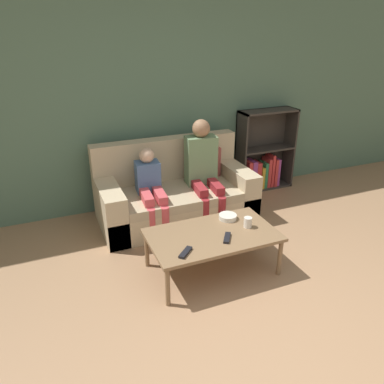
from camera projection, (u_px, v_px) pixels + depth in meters
The scene contains 11 objects.
ground_plane at pixel (290, 360), 2.54m from camera, with size 22.00×22.00×0.00m, color #997251.
wall_back at pixel (157, 98), 4.36m from camera, with size 12.00×0.06×2.60m.
couch at pixel (175, 194), 4.33m from camera, with size 1.74×0.86×0.88m.
bookshelf at pixel (261, 160), 5.09m from camera, with size 0.78×0.28×1.08m.
coffee_table at pixel (212, 237), 3.33m from camera, with size 1.14×0.67×0.39m.
person_adult at pixel (203, 164), 4.22m from camera, with size 0.37×0.63×1.13m.
person_child at pixel (150, 186), 4.01m from camera, with size 0.29×0.62×0.88m.
cup_near at pixel (248, 222), 3.40m from camera, with size 0.08×0.08×0.10m.
tv_remote_0 at pixel (185, 252), 3.02m from camera, with size 0.16×0.15×0.02m.
tv_remote_1 at pixel (227, 238), 3.23m from camera, with size 0.13×0.17×0.02m.
snack_bowl at pixel (228, 217), 3.55m from camera, with size 0.17×0.17×0.05m.
Camera 1 is at (-1.33, -1.45, 2.08)m, focal length 35.00 mm.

